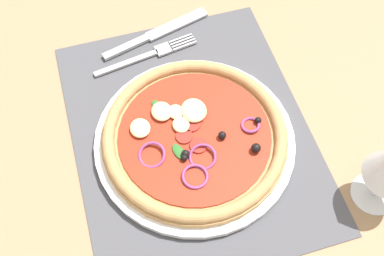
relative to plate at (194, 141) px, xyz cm
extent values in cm
cube|color=#9E7A56|center=(-1.97, 0.10, -2.13)|extent=(190.00, 140.00, 2.40)
cube|color=#4C4C51|center=(-1.97, 0.10, -0.73)|extent=(44.00, 35.03, 0.40)
cylinder|color=white|center=(0.00, 0.00, 0.00)|extent=(29.62, 29.62, 1.07)
cylinder|color=tan|center=(0.00, 0.00, 1.03)|extent=(27.22, 27.22, 1.00)
torus|color=tan|center=(0.00, 0.00, 1.89)|extent=(26.84, 26.84, 1.80)
cylinder|color=#A82D19|center=(0.00, 0.00, 1.68)|extent=(22.32, 22.32, 0.30)
ellipsoid|color=beige|center=(-3.68, 1.04, 2.47)|extent=(4.25, 3.83, 1.28)
ellipsoid|color=beige|center=(-2.45, -1.40, 2.25)|extent=(2.77, 2.49, 0.83)
ellipsoid|color=beige|center=(-4.35, -1.55, 2.23)|extent=(2.61, 2.35, 0.78)
ellipsoid|color=beige|center=(-4.94, -3.53, 2.35)|extent=(3.43, 3.09, 1.03)
ellipsoid|color=beige|center=(-3.05, -7.24, 2.33)|extent=(3.31, 2.98, 0.99)
sphere|color=black|center=(2.91, -2.12, 2.44)|extent=(1.21, 1.21, 1.21)
sphere|color=black|center=(3.39, -2.44, 2.34)|extent=(1.00, 1.00, 1.00)
sphere|color=black|center=(4.88, 7.66, 2.53)|extent=(1.39, 1.39, 1.39)
sphere|color=black|center=(0.56, 9.61, 2.34)|extent=(1.01, 1.01, 1.01)
sphere|color=black|center=(1.51, 3.76, 2.43)|extent=(1.19, 1.19, 1.19)
torus|color=#8E3D75|center=(6.44, -1.77, 2.08)|extent=(3.79, 3.78, 0.81)
torus|color=#8E3D75|center=(0.87, 8.35, 2.08)|extent=(2.94, 2.91, 0.96)
torus|color=#8E3D75|center=(1.55, -6.66, 2.08)|extent=(4.11, 4.00, 1.76)
torus|color=#8E3D75|center=(3.89, 0.31, 2.08)|extent=(4.12, 4.01, 1.79)
cylinder|color=#A3281E|center=(-1.50, 0.09, 1.98)|extent=(3.00, 3.00, 0.30)
cylinder|color=#A3281E|center=(1.92, 0.01, 1.98)|extent=(2.52, 2.52, 0.30)
cylinder|color=#A3281E|center=(-0.10, -1.45, 1.98)|extent=(2.46, 2.46, 0.30)
ellipsoid|color=#2D6B28|center=(-6.07, -3.78, 2.03)|extent=(3.11, 2.26, 0.30)
ellipsoid|color=#2D6B28|center=(-3.79, 1.91, 2.03)|extent=(3.09, 2.77, 0.30)
ellipsoid|color=#2D6B28|center=(2.09, -2.88, 2.03)|extent=(3.07, 2.09, 0.30)
cube|color=#B2B5BA|center=(-17.41, -6.46, -0.31)|extent=(2.68, 11.16, 0.44)
cube|color=#B2B5BA|center=(-18.51, 0.29, -0.31)|extent=(2.58, 2.84, 0.44)
cube|color=#B2B5BA|center=(-18.17, 3.81, -0.31)|extent=(1.01, 4.32, 0.44)
cube|color=#B2B5BA|center=(-18.77, 3.72, -0.31)|extent=(1.01, 4.32, 0.44)
cube|color=#B2B5BA|center=(-19.36, 3.62, -0.31)|extent=(1.01, 4.32, 0.44)
cube|color=#B2B5BA|center=(-19.95, 3.52, -0.31)|extent=(1.01, 4.32, 0.44)
cube|color=#B2B5BA|center=(-20.66, -5.79, -0.23)|extent=(3.48, 8.44, 0.62)
cube|color=#B2B5BA|center=(-23.31, 3.85, -0.31)|extent=(5.00, 11.72, 0.44)
cylinder|color=silver|center=(14.86, 21.98, -0.73)|extent=(6.40, 6.40, 0.40)
cylinder|color=silver|center=(14.86, 21.98, 2.47)|extent=(0.80, 0.80, 6.00)
camera|label=1|loc=(32.35, -9.85, 61.13)|focal=44.14mm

